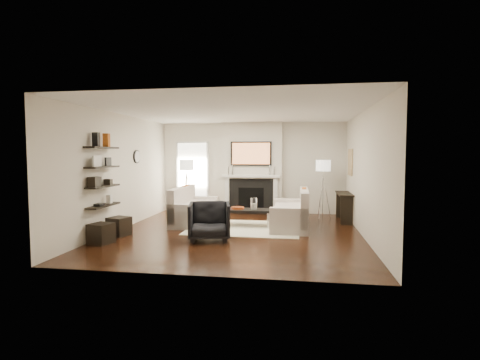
# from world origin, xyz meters

# --- Properties ---
(room_envelope) EXTENTS (6.00, 6.00, 6.00)m
(room_envelope) POSITION_xyz_m (0.00, 0.00, 1.35)
(room_envelope) COLOR black
(room_envelope) RESTS_ON ground
(chimney_breast) EXTENTS (1.80, 0.25, 2.70)m
(chimney_breast) POSITION_xyz_m (0.00, 2.88, 1.35)
(chimney_breast) COLOR silver
(chimney_breast) RESTS_ON floor
(fireplace_surround) EXTENTS (1.30, 0.02, 1.04)m
(fireplace_surround) POSITION_xyz_m (0.00, 2.74, 0.52)
(fireplace_surround) COLOR black
(fireplace_surround) RESTS_ON floor
(firebox) EXTENTS (0.75, 0.02, 0.65)m
(firebox) POSITION_xyz_m (0.00, 2.73, 0.45)
(firebox) COLOR black
(firebox) RESTS_ON floor
(mantel_pilaster_l) EXTENTS (0.12, 0.08, 1.10)m
(mantel_pilaster_l) POSITION_xyz_m (-0.72, 2.71, 0.55)
(mantel_pilaster_l) COLOR white
(mantel_pilaster_l) RESTS_ON floor
(mantel_pilaster_r) EXTENTS (0.12, 0.08, 1.10)m
(mantel_pilaster_r) POSITION_xyz_m (0.72, 2.71, 0.55)
(mantel_pilaster_r) COLOR white
(mantel_pilaster_r) RESTS_ON floor
(mantel_shelf) EXTENTS (1.70, 0.18, 0.07)m
(mantel_shelf) POSITION_xyz_m (0.00, 2.69, 1.12)
(mantel_shelf) COLOR white
(mantel_shelf) RESTS_ON chimney_breast
(tv_body) EXTENTS (1.20, 0.06, 0.70)m
(tv_body) POSITION_xyz_m (0.00, 2.71, 1.78)
(tv_body) COLOR black
(tv_body) RESTS_ON chimney_breast
(tv_screen) EXTENTS (1.10, 0.00, 0.62)m
(tv_screen) POSITION_xyz_m (0.00, 2.68, 1.78)
(tv_screen) COLOR #BF723F
(tv_screen) RESTS_ON tv_body
(candlestick_l_tall) EXTENTS (0.04, 0.04, 0.30)m
(candlestick_l_tall) POSITION_xyz_m (-0.55, 2.70, 1.30)
(candlestick_l_tall) COLOR silver
(candlestick_l_tall) RESTS_ON mantel_shelf
(candlestick_l_short) EXTENTS (0.04, 0.04, 0.24)m
(candlestick_l_short) POSITION_xyz_m (-0.68, 2.70, 1.27)
(candlestick_l_short) COLOR silver
(candlestick_l_short) RESTS_ON mantel_shelf
(candlestick_r_tall) EXTENTS (0.04, 0.04, 0.30)m
(candlestick_r_tall) POSITION_xyz_m (0.55, 2.70, 1.30)
(candlestick_r_tall) COLOR silver
(candlestick_r_tall) RESTS_ON mantel_shelf
(candlestick_r_short) EXTENTS (0.04, 0.04, 0.24)m
(candlestick_r_short) POSITION_xyz_m (0.68, 2.70, 1.27)
(candlestick_r_short) COLOR silver
(candlestick_r_short) RESTS_ON mantel_shelf
(hallway_panel) EXTENTS (0.90, 0.02, 2.10)m
(hallway_panel) POSITION_xyz_m (-1.85, 2.98, 1.05)
(hallway_panel) COLOR white
(hallway_panel) RESTS_ON floor
(door_trim_l) EXTENTS (0.06, 0.06, 2.16)m
(door_trim_l) POSITION_xyz_m (-2.33, 2.96, 1.05)
(door_trim_l) COLOR white
(door_trim_l) RESTS_ON floor
(door_trim_r) EXTENTS (0.06, 0.06, 2.16)m
(door_trim_r) POSITION_xyz_m (-1.37, 2.96, 1.05)
(door_trim_r) COLOR white
(door_trim_r) RESTS_ON floor
(door_trim_top) EXTENTS (1.02, 0.06, 0.06)m
(door_trim_top) POSITION_xyz_m (-1.85, 2.96, 2.13)
(door_trim_top) COLOR white
(door_trim_top) RESTS_ON wall_back
(rug) EXTENTS (2.60, 2.00, 0.01)m
(rug) POSITION_xyz_m (0.10, 0.57, 0.01)
(rug) COLOR beige
(rug) RESTS_ON floor
(loveseat_left_base) EXTENTS (0.85, 1.80, 0.42)m
(loveseat_left_base) POSITION_xyz_m (-1.22, 0.98, 0.21)
(loveseat_left_base) COLOR beige
(loveseat_left_base) RESTS_ON floor
(loveseat_left_back) EXTENTS (0.18, 1.80, 0.80)m
(loveseat_left_back) POSITION_xyz_m (-1.56, 0.98, 0.53)
(loveseat_left_back) COLOR beige
(loveseat_left_back) RESTS_ON floor
(loveseat_left_arm_n) EXTENTS (0.85, 0.18, 0.60)m
(loveseat_left_arm_n) POSITION_xyz_m (-1.22, 0.17, 0.30)
(loveseat_left_arm_n) COLOR beige
(loveseat_left_arm_n) RESTS_ON floor
(loveseat_left_arm_s) EXTENTS (0.85, 0.18, 0.60)m
(loveseat_left_arm_s) POSITION_xyz_m (-1.22, 1.79, 0.30)
(loveseat_left_arm_s) COLOR beige
(loveseat_left_arm_s) RESTS_ON floor
(loveseat_left_cushion) EXTENTS (0.63, 1.44, 0.10)m
(loveseat_left_cushion) POSITION_xyz_m (-1.17, 0.98, 0.47)
(loveseat_left_cushion) COLOR beige
(loveseat_left_cushion) RESTS_ON loveseat_left_base
(pillow_left_orange) EXTENTS (0.10, 0.42, 0.42)m
(pillow_left_orange) POSITION_xyz_m (-1.56, 1.28, 0.73)
(pillow_left_orange) COLOR #AE5215
(pillow_left_orange) RESTS_ON loveseat_left_cushion
(pillow_left_charcoal) EXTENTS (0.10, 0.40, 0.40)m
(pillow_left_charcoal) POSITION_xyz_m (-1.56, 0.68, 0.72)
(pillow_left_charcoal) COLOR black
(pillow_left_charcoal) RESTS_ON loveseat_left_cushion
(loveseat_right_base) EXTENTS (0.85, 1.80, 0.42)m
(loveseat_right_base) POSITION_xyz_m (1.18, 0.76, 0.21)
(loveseat_right_base) COLOR beige
(loveseat_right_base) RESTS_ON floor
(loveseat_right_back) EXTENTS (0.18, 1.80, 0.80)m
(loveseat_right_back) POSITION_xyz_m (1.52, 0.76, 0.53)
(loveseat_right_back) COLOR beige
(loveseat_right_back) RESTS_ON floor
(loveseat_right_arm_n) EXTENTS (0.85, 0.18, 0.60)m
(loveseat_right_arm_n) POSITION_xyz_m (1.18, -0.05, 0.30)
(loveseat_right_arm_n) COLOR beige
(loveseat_right_arm_n) RESTS_ON floor
(loveseat_right_arm_s) EXTENTS (0.85, 0.18, 0.60)m
(loveseat_right_arm_s) POSITION_xyz_m (1.18, 1.57, 0.30)
(loveseat_right_arm_s) COLOR beige
(loveseat_right_arm_s) RESTS_ON floor
(loveseat_right_cushion) EXTENTS (0.63, 1.44, 0.10)m
(loveseat_right_cushion) POSITION_xyz_m (1.13, 0.76, 0.47)
(loveseat_right_cushion) COLOR beige
(loveseat_right_cushion) RESTS_ON loveseat_right_base
(pillow_right_orange) EXTENTS (0.10, 0.42, 0.42)m
(pillow_right_orange) POSITION_xyz_m (1.52, 1.06, 0.73)
(pillow_right_orange) COLOR #AE5215
(pillow_right_orange) RESTS_ON loveseat_right_cushion
(pillow_right_charcoal) EXTENTS (0.10, 0.40, 0.40)m
(pillow_right_charcoal) POSITION_xyz_m (1.52, 0.46, 0.72)
(pillow_right_charcoal) COLOR black
(pillow_right_charcoal) RESTS_ON loveseat_right_cushion
(coffee_table) EXTENTS (1.10, 0.55, 0.04)m
(coffee_table) POSITION_xyz_m (0.16, 0.83, 0.40)
(coffee_table) COLOR black
(coffee_table) RESTS_ON floor
(coffee_leg_nw) EXTENTS (0.02, 0.02, 0.38)m
(coffee_leg_nw) POSITION_xyz_m (-0.34, 0.61, 0.19)
(coffee_leg_nw) COLOR silver
(coffee_leg_nw) RESTS_ON floor
(coffee_leg_ne) EXTENTS (0.02, 0.02, 0.38)m
(coffee_leg_ne) POSITION_xyz_m (0.66, 0.61, 0.19)
(coffee_leg_ne) COLOR silver
(coffee_leg_ne) RESTS_ON floor
(coffee_leg_sw) EXTENTS (0.02, 0.02, 0.38)m
(coffee_leg_sw) POSITION_xyz_m (-0.34, 1.05, 0.19)
(coffee_leg_sw) COLOR silver
(coffee_leg_sw) RESTS_ON floor
(coffee_leg_se) EXTENTS (0.02, 0.02, 0.38)m
(coffee_leg_se) POSITION_xyz_m (0.66, 1.05, 0.19)
(coffee_leg_se) COLOR silver
(coffee_leg_se) RESTS_ON floor
(hurricane_glass) EXTENTS (0.16, 0.16, 0.29)m
(hurricane_glass) POSITION_xyz_m (0.31, 0.83, 0.56)
(hurricane_glass) COLOR white
(hurricane_glass) RESTS_ON coffee_table
(hurricane_candle) EXTENTS (0.10, 0.10, 0.15)m
(hurricane_candle) POSITION_xyz_m (0.31, 0.83, 0.49)
(hurricane_candle) COLOR white
(hurricane_candle) RESTS_ON coffee_table
(copper_bowl) EXTENTS (0.32, 0.32, 0.05)m
(copper_bowl) POSITION_xyz_m (-0.09, 0.83, 0.45)
(copper_bowl) COLOR #B74A1E
(copper_bowl) RESTS_ON coffee_table
(armchair) EXTENTS (0.97, 0.93, 0.85)m
(armchair) POSITION_xyz_m (-0.43, -0.73, 0.43)
(armchair) COLOR black
(armchair) RESTS_ON floor
(lamp_left_post) EXTENTS (0.02, 0.02, 1.20)m
(lamp_left_post) POSITION_xyz_m (-1.85, 2.35, 0.60)
(lamp_left_post) COLOR silver
(lamp_left_post) RESTS_ON floor
(lamp_left_shade) EXTENTS (0.40, 0.40, 0.30)m
(lamp_left_shade) POSITION_xyz_m (-1.85, 2.35, 1.45)
(lamp_left_shade) COLOR white
(lamp_left_shade) RESTS_ON lamp_left_post
(lamp_left_leg_a) EXTENTS (0.25, 0.02, 1.23)m
(lamp_left_leg_a) POSITION_xyz_m (-1.74, 2.35, 0.60)
(lamp_left_leg_a) COLOR silver
(lamp_left_leg_a) RESTS_ON floor
(lamp_left_leg_b) EXTENTS (0.14, 0.22, 1.23)m
(lamp_left_leg_b) POSITION_xyz_m (-1.91, 2.44, 0.60)
(lamp_left_leg_b) COLOR silver
(lamp_left_leg_b) RESTS_ON floor
(lamp_left_leg_c) EXTENTS (0.14, 0.22, 1.23)m
(lamp_left_leg_c) POSITION_xyz_m (-1.91, 2.25, 0.60)
(lamp_left_leg_c) COLOR silver
(lamp_left_leg_c) RESTS_ON floor
(lamp_right_post) EXTENTS (0.02, 0.02, 1.20)m
(lamp_right_post) POSITION_xyz_m (2.05, 2.35, 0.60)
(lamp_right_post) COLOR silver
(lamp_right_post) RESTS_ON floor
(lamp_right_shade) EXTENTS (0.40, 0.40, 0.30)m
(lamp_right_shade) POSITION_xyz_m (2.05, 2.35, 1.45)
(lamp_right_shade) COLOR white
(lamp_right_shade) RESTS_ON lamp_right_post
(lamp_right_leg_a) EXTENTS (0.25, 0.02, 1.23)m
(lamp_right_leg_a) POSITION_xyz_m (2.16, 2.35, 0.60)
(lamp_right_leg_a) COLOR silver
(lamp_right_leg_a) RESTS_ON floor
(lamp_right_leg_b) EXTENTS (0.14, 0.22, 1.23)m
(lamp_right_leg_b) POSITION_xyz_m (2.00, 2.45, 0.60)
(lamp_right_leg_b) COLOR silver
(lamp_right_leg_b) RESTS_ON floor
(lamp_right_leg_c) EXTENTS (0.14, 0.22, 1.23)m
(lamp_right_leg_c) POSITION_xyz_m (1.99, 2.26, 0.60)
(lamp_right_leg_c) COLOR silver
(lamp_right_leg_c) RESTS_ON floor
(console_top) EXTENTS (0.35, 1.20, 0.04)m
(console_top) POSITION_xyz_m (2.57, 1.88, 0.73)
(console_top) COLOR black
(console_top) RESTS_ON floor
(console_leg_n) EXTENTS (0.30, 0.04, 0.71)m
(console_leg_n) POSITION_xyz_m (2.57, 1.33, 0.35)
(console_leg_n) COLOR black
(console_leg_n) RESTS_ON floor
(console_leg_s) EXTENTS (0.30, 0.04, 0.71)m
(console_leg_s) POSITION_xyz_m (2.57, 2.43, 0.35)
(console_leg_s) COLOR black
(console_leg_s) RESTS_ON floor
(wall_art) EXTENTS (0.03, 0.70, 0.70)m
(wall_art) POSITION_xyz_m (2.73, 2.05, 1.55)
(wall_art) COLOR tan
(wall_art) RESTS_ON wall_right
(shelf_bottom) EXTENTS (0.25, 1.00, 0.03)m
(shelf_bottom) POSITION_xyz_m (-2.62, -1.00, 0.70)
(shelf_bottom) COLOR black
(shelf_bottom) RESTS_ON wall_left
(shelf_lower) EXTENTS (0.25, 1.00, 0.04)m
(shelf_lower) POSITION_xyz_m (-2.62, -1.00, 1.10)
(shelf_lower) COLOR black
(shelf_lower) RESTS_ON wall_left
(shelf_upper) EXTENTS (0.25, 1.00, 0.04)m
(shelf_upper) POSITION_xyz_m (-2.62, -1.00, 1.50)
(shelf_upper) COLOR black
(shelf_upper) RESTS_ON wall_left
(shelf_top) EXTENTS (0.25, 1.00, 0.04)m
(shelf_top) POSITION_xyz_m (-2.62, -1.00, 1.90)
(shelf_top) COLOR black
(shelf_top) RESTS_ON wall_left
(decor_magfile_a) EXTENTS (0.12, 0.10, 0.28)m
(decor_magfile_a) POSITION_xyz_m (-2.62, -1.22, 2.06)
(decor_magfile_a) COLOR black
(decor_magfile_a) RESTS_ON shelf_top
(decor_magfile_b) EXTENTS (0.12, 0.10, 0.28)m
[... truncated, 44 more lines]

